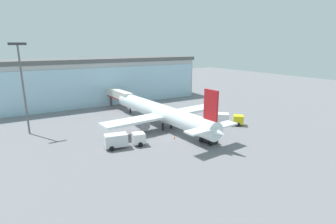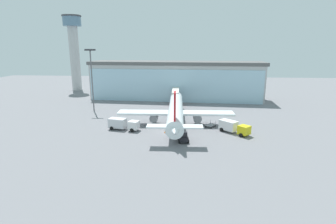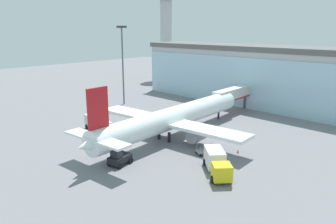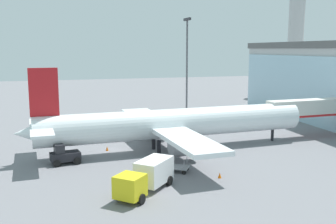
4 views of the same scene
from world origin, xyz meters
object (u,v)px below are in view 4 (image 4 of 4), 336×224
Objects in this scene: apron_light_mast at (187,58)px; airplane at (172,124)px; safety_cone_wingtip at (220,175)px; catering_truck at (107,124)px; safety_cone_nose at (107,149)px; control_tower at (297,22)px; jet_bridge at (312,109)px; fuel_truck at (147,176)px; baggage_cart at (175,167)px; pushback_tug at (64,155)px.

apron_light_mast is 0.48× the size of airplane.
catering_truck is at bearing -162.76° from safety_cone_wingtip.
apron_light_mast is at bearing 140.73° from safety_cone_nose.
control_tower reaches higher than safety_cone_wingtip.
control_tower is 59.54× the size of safety_cone_nose.
jet_bridge reaches higher than fuel_truck.
safety_cone_wingtip is (24.22, 7.51, -1.19)m from catering_truck.
jet_bridge is 0.77× the size of apron_light_mast.
baggage_cart is at bearing -132.26° from safety_cone_wingtip.
control_tower is 72.69m from airplane.
baggage_cart is (20.94, 3.90, -0.97)m from catering_truck.
airplane reaches higher than catering_truck.
safety_cone_nose is (-4.30, 5.45, -0.70)m from pushback_tug.
fuel_truck is (25.66, -0.35, 0.00)m from catering_truck.
apron_light_mast is at bearing 164.80° from safety_cone_wingtip.
control_tower is 4.83× the size of fuel_truck.
baggage_cart is at bearing -21.92° from apron_light_mast.
airplane is at bearing -174.57° from safety_cone_wingtip.
jet_bridge is 0.44× the size of control_tower.
catering_truck is 25.39m from safety_cone_wingtip.
baggage_cart is 0.94× the size of pushback_tug.
safety_cone_nose is 1.00× the size of safety_cone_wingtip.
apron_light_mast is 32.43m from safety_cone_nose.
control_tower is at bearing 55.82° from jet_bridge.
jet_bridge reaches higher than safety_cone_wingtip.
baggage_cart reaches higher than safety_cone_nose.
baggage_cart is (8.76, -2.47, -2.87)m from airplane.
jet_bridge is at bearing -3.15° from pushback_tug.
safety_cone_nose is (46.33, -59.66, -19.69)m from control_tower.
baggage_cart is at bearing -159.71° from jet_bridge.
pushback_tug is (50.63, -65.11, -18.99)m from control_tower.
baggage_cart is at bearing -39.34° from pushback_tug.
fuel_truck is 8.09m from safety_cone_wingtip.
control_tower is 81.07m from baggage_cart.
pushback_tug reaches higher than safety_cone_nose.
control_tower is 47.08m from apron_light_mast.
control_tower is 84.64m from pushback_tug.
baggage_cart is 12.72m from pushback_tug.
airplane reaches higher than fuel_truck.
jet_bridge is 26.60m from baggage_cart.
control_tower is 81.17m from safety_cone_wingtip.
airplane is at bearing -23.92° from apron_light_mast.
control_tower is 10.16× the size of baggage_cart.
fuel_truck reaches higher than safety_cone_nose.
safety_cone_nose is (23.68, -19.36, -10.77)m from apron_light_mast.
apron_light_mast is at bearing -79.70° from baggage_cart.
fuel_truck is at bearing 11.45° from catering_truck.
catering_truck reaches higher than safety_cone_wingtip.
fuel_truck is at bearing -118.87° from airplane.
baggage_cart reaches higher than safety_cone_wingtip.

